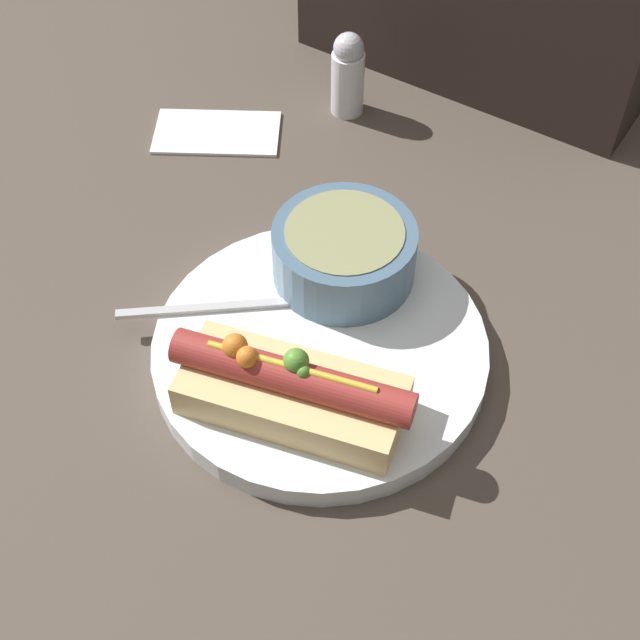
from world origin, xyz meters
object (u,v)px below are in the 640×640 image
(spoon, at_px, (281,301))
(salt_shaker, at_px, (348,74))
(soup_bowl, at_px, (344,251))
(hot_dog, at_px, (291,389))

(spoon, height_order, salt_shaker, salt_shaker)
(soup_bowl, height_order, salt_shaker, salt_shaker)
(hot_dog, bearing_deg, soup_bowl, 92.22)
(salt_shaker, bearing_deg, soup_bowl, -58.66)
(hot_dog, bearing_deg, salt_shaker, 101.78)
(spoon, relative_size, salt_shaker, 1.73)
(hot_dog, height_order, spoon, hot_dog)
(soup_bowl, bearing_deg, salt_shaker, 121.34)
(spoon, bearing_deg, salt_shaker, 72.66)
(hot_dog, distance_m, salt_shaker, 0.36)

